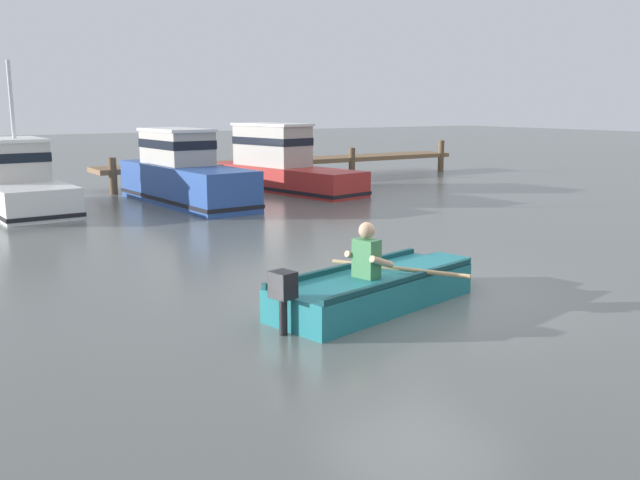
{
  "coord_description": "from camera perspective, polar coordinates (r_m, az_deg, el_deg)",
  "views": [
    {
      "loc": [
        -6.36,
        -7.24,
        2.71
      ],
      "look_at": [
        -0.43,
        1.93,
        0.55
      ],
      "focal_mm": 38.49,
      "sensor_mm": 36.0,
      "label": 1
    }
  ],
  "objects": [
    {
      "name": "ground_plane",
      "position": [
        10.01,
        8.11,
        -4.63
      ],
      "size": [
        120.0,
        120.0,
        0.0
      ],
      "primitive_type": "plane",
      "color": "slate"
    },
    {
      "name": "wooden_dock",
      "position": [
        25.33,
        -2.35,
        6.55
      ],
      "size": [
        14.31,
        1.57,
        1.27
      ],
      "color": "brown",
      "rests_on": "ground"
    },
    {
      "name": "rowboat_with_person",
      "position": [
        9.42,
        4.73,
        -3.99
      ],
      "size": [
        3.71,
        1.82,
        1.19
      ],
      "color": "#1E727A",
      "rests_on": "ground"
    },
    {
      "name": "moored_boat_white",
      "position": [
        19.6,
        -23.81,
        4.31
      ],
      "size": [
        2.07,
        5.14,
        3.82
      ],
      "color": "white",
      "rests_on": "ground"
    },
    {
      "name": "moored_boat_blue",
      "position": [
        19.46,
        -11.27,
        5.29
      ],
      "size": [
        2.0,
        5.69,
        2.06
      ],
      "color": "#2D519E",
      "rests_on": "ground"
    },
    {
      "name": "moored_boat_red",
      "position": [
        22.18,
        -3.42,
        6.16
      ],
      "size": [
        2.73,
        6.35,
        2.12
      ],
      "color": "#B72D28",
      "rests_on": "ground"
    }
  ]
}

